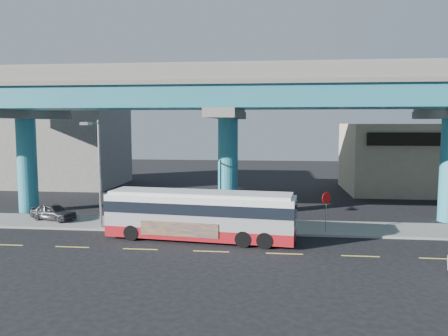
# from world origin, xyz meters

# --- Properties ---
(ground) EXTENTS (120.00, 120.00, 0.00)m
(ground) POSITION_xyz_m (0.00, 0.00, 0.00)
(ground) COLOR black
(ground) RESTS_ON ground
(sidewalk) EXTENTS (70.00, 4.00, 0.15)m
(sidewalk) POSITION_xyz_m (0.00, 5.50, 0.07)
(sidewalk) COLOR gray
(sidewalk) RESTS_ON ground
(lane_markings) EXTENTS (58.00, 0.12, 0.01)m
(lane_markings) POSITION_xyz_m (-0.00, -0.30, 0.01)
(lane_markings) COLOR #D8C64C
(lane_markings) RESTS_ON ground
(viaduct) EXTENTS (52.00, 12.40, 11.70)m
(viaduct) POSITION_xyz_m (-0.00, 9.11, 9.14)
(viaduct) COLOR teal
(viaduct) RESTS_ON ground
(building_beige) EXTENTS (14.00, 10.23, 7.00)m
(building_beige) POSITION_xyz_m (18.00, 22.98, 3.51)
(building_beige) COLOR #C1AB8A
(building_beige) RESTS_ON ground
(building_concrete) EXTENTS (12.00, 10.00, 9.00)m
(building_concrete) POSITION_xyz_m (-20.00, 24.00, 4.50)
(building_concrete) COLOR gray
(building_concrete) RESTS_ON ground
(transit_bus) EXTENTS (11.65, 3.73, 2.94)m
(transit_bus) POSITION_xyz_m (-0.99, 2.09, 1.61)
(transit_bus) COLOR maroon
(transit_bus) RESTS_ON ground
(parked_car) EXTENTS (3.39, 4.27, 1.18)m
(parked_car) POSITION_xyz_m (-12.23, 5.67, 0.74)
(parked_car) COLOR #313137
(parked_car) RESTS_ON sidewalk
(street_lamp) EXTENTS (0.50, 2.35, 7.11)m
(street_lamp) POSITION_xyz_m (-8.00, 3.46, 4.81)
(street_lamp) COLOR gray
(street_lamp) RESTS_ON sidewalk
(stop_sign) EXTENTS (0.62, 0.51, 2.58)m
(stop_sign) POSITION_xyz_m (6.73, 4.18, 2.01)
(stop_sign) COLOR gray
(stop_sign) RESTS_ON sidewalk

